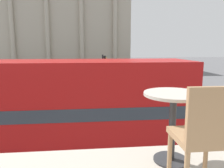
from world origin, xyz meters
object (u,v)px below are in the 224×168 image
object	(u,v)px
plaza_building_left	(51,19)
pedestrian_black	(87,71)
cafe_dining_table	(173,112)
traffic_light_mid	(103,71)
pedestrian_olive	(99,72)
pedestrian_grey	(163,76)
cafe_chair_0	(204,134)
double_decker_bus	(41,111)
traffic_light_near	(104,89)

from	to	relation	value
plaza_building_left	pedestrian_black	distance (m)	19.87
cafe_dining_table	traffic_light_mid	xyz separation A→B (m)	(0.39, 17.34, -1.44)
pedestrian_black	pedestrian_olive	bearing A→B (deg)	88.65
pedestrian_olive	pedestrian_grey	bearing A→B (deg)	77.49
cafe_dining_table	plaza_building_left	world-z (taller)	plaza_building_left
cafe_dining_table	plaza_building_left	distance (m)	49.37
cafe_chair_0	pedestrian_black	bearing A→B (deg)	85.71
pedestrian_olive	pedestrian_grey	distance (m)	10.11
double_decker_bus	pedestrian_black	distance (m)	26.63
plaza_building_left	pedestrian_olive	bearing A→B (deg)	-60.35
traffic_light_mid	pedestrian_black	bearing A→B (deg)	95.96
plaza_building_left	pedestrian_black	world-z (taller)	plaza_building_left
cafe_dining_table	pedestrian_olive	distance (m)	31.60
cafe_dining_table	plaza_building_left	xyz separation A→B (m)	(-8.93, 48.08, 6.79)
pedestrian_olive	plaza_building_left	bearing A→B (deg)	-126.87
traffic_light_mid	pedestrian_olive	world-z (taller)	traffic_light_mid
traffic_light_mid	pedestrian_grey	world-z (taller)	traffic_light_mid
cafe_dining_table	pedestrian_black	xyz separation A→B (m)	(-1.21, 32.70, -3.14)
cafe_chair_0	plaza_building_left	bearing A→B (deg)	94.01
pedestrian_olive	double_decker_bus	bearing A→B (deg)	16.22
double_decker_bus	traffic_light_mid	bearing A→B (deg)	78.88
double_decker_bus	traffic_light_near	size ratio (longest dim) A/B	3.04
cafe_dining_table	pedestrian_olive	size ratio (longest dim) A/B	0.41
traffic_light_near	pedestrian_olive	size ratio (longest dim) A/B	2.11
traffic_light_near	traffic_light_mid	bearing A→B (deg)	86.47
cafe_dining_table	traffic_light_near	world-z (taller)	cafe_dining_table
pedestrian_black	pedestrian_grey	world-z (taller)	pedestrian_black
plaza_building_left	pedestrian_grey	bearing A→B (deg)	-51.99
cafe_chair_0	pedestrian_olive	xyz separation A→B (m)	(0.50, 31.99, -3.07)
traffic_light_near	traffic_light_mid	world-z (taller)	traffic_light_mid
cafe_chair_0	plaza_building_left	xyz separation A→B (m)	(-8.97, 48.62, 6.81)
traffic_light_mid	pedestrian_olive	bearing A→B (deg)	89.43
plaza_building_left	pedestrian_black	bearing A→B (deg)	-63.34
cafe_dining_table	plaza_building_left	size ratio (longest dim) A/B	0.02
plaza_building_left	pedestrian_olive	distance (m)	21.54
double_decker_bus	cafe_chair_0	size ratio (longest dim) A/B	12.48
traffic_light_mid	plaza_building_left	bearing A→B (deg)	106.88
cafe_chair_0	pedestrian_olive	bearing A→B (deg)	82.66
cafe_dining_table	pedestrian_black	distance (m)	32.87
traffic_light_near	pedestrian_black	xyz separation A→B (m)	(-1.14, 22.90, -1.47)
cafe_chair_0	traffic_light_mid	size ratio (longest dim) A/B	0.22
double_decker_bus	pedestrian_black	bearing A→B (deg)	91.10
cafe_chair_0	traffic_light_near	bearing A→B (deg)	84.15
double_decker_bus	pedestrian_olive	xyz separation A→B (m)	(3.22, 25.30, -1.35)
traffic_light_near	cafe_dining_table	bearing A→B (deg)	-89.57
pedestrian_grey	pedestrian_black	bearing A→B (deg)	-134.03
pedestrian_black	pedestrian_grey	bearing A→B (deg)	88.43
double_decker_bus	traffic_light_near	bearing A→B (deg)	58.62
double_decker_bus	pedestrian_grey	distance (m)	22.51
double_decker_bus	traffic_light_mid	xyz separation A→B (m)	(3.08, 11.19, 0.30)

